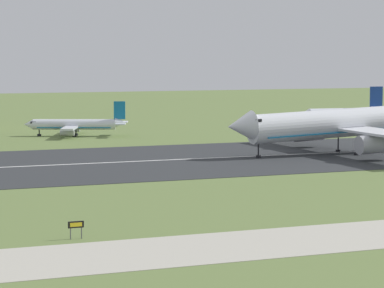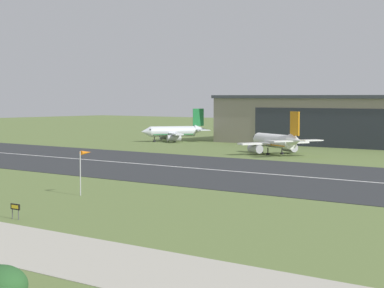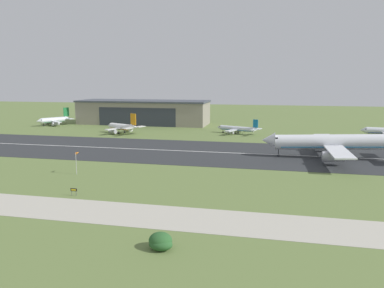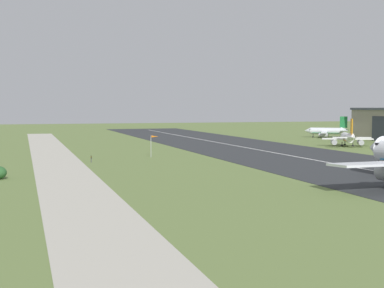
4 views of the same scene
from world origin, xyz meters
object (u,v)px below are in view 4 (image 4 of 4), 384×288
windsock_pole (154,138)px  runway_sign (91,157)px  airplane_parked_west (348,138)px  airplane_parked_far_east (326,131)px

windsock_pole → runway_sign: size_ratio=3.55×
airplane_parked_west → airplane_parked_far_east: 55.16m
airplane_parked_west → windsock_pole: airplane_parked_west is taller
windsock_pole → runway_sign: 21.16m
airplane_parked_far_east → runway_sign: 140.08m
windsock_pole → runway_sign: bearing=-63.4°
airplane_parked_west → airplane_parked_far_east: size_ratio=1.07×
airplane_parked_west → airplane_parked_far_east: bearing=156.0°
airplane_parked_west → airplane_parked_far_east: airplane_parked_west is taller
runway_sign → airplane_parked_west: bearing=106.8°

